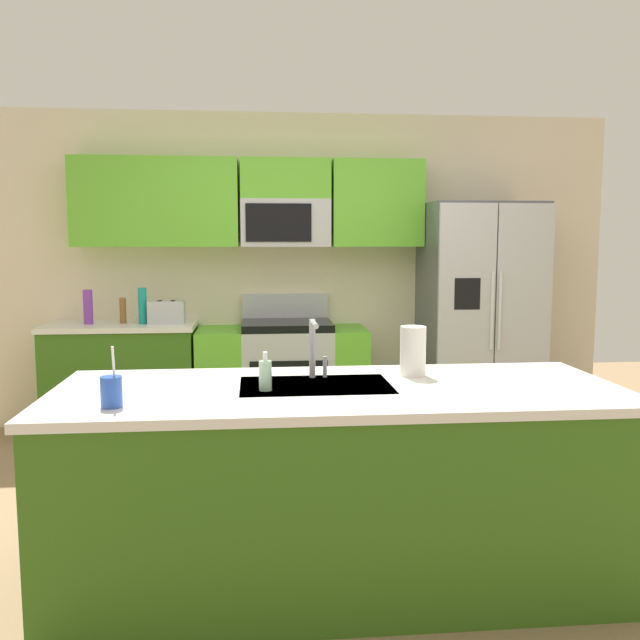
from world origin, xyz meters
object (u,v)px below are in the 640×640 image
toaster (167,312)px  bottle_purple (88,307)px  refrigerator (479,317)px  sink_faucet (314,343)px  soap_dispenser (265,375)px  bottle_teal (143,306)px  drink_cup_blue (111,391)px  pepper_mill (123,311)px  range_oven (282,377)px  paper_towel_roll (413,351)px

toaster → bottle_purple: bottle_purple is taller
refrigerator → sink_faucet: 2.71m
soap_dispenser → sink_faucet: bearing=44.7°
bottle_teal → soap_dispenser: bottle_teal is taller
drink_cup_blue → soap_dispenser: (0.60, 0.24, 0.01)m
bottle_teal → drink_cup_blue: bottle_teal is taller
bottle_teal → sink_faucet: bearing=-62.8°
refrigerator → bottle_purple: 3.13m
pepper_mill → bottle_teal: bottle_teal is taller
range_oven → bottle_purple: 1.62m
sink_faucet → drink_cup_blue: bearing=-150.6°
refrigerator → sink_faucet: bearing=-125.1°
bottle_purple → sink_faucet: bearing=-55.2°
range_oven → sink_faucet: (0.06, -2.29, 0.62)m
bottle_teal → sink_faucet: bottle_teal is taller
soap_dispenser → pepper_mill: bearing=113.2°
toaster → sink_faucet: (0.97, -2.24, 0.08)m
range_oven → toaster: (-0.91, -0.05, 0.55)m
bottle_purple → paper_towel_roll: (2.05, -2.24, -0.01)m
soap_dispenser → paper_towel_roll: bearing=19.6°
range_oven → soap_dispenser: 2.58m
sink_faucet → drink_cup_blue: (-0.84, -0.47, -0.11)m
pepper_mill → soap_dispenser: (1.08, -2.52, -0.03)m
pepper_mill → bottle_teal: (0.16, -0.05, 0.04)m
refrigerator → pepper_mill: (-2.87, 0.07, 0.08)m
refrigerator → drink_cup_blue: (-2.39, -2.69, 0.04)m
toaster → range_oven: bearing=3.3°
bottle_purple → range_oven: bearing=1.0°
refrigerator → toaster: 2.52m
toaster → paper_towel_roll: bearing=-56.9°
refrigerator → drink_cup_blue: size_ratio=7.64×
sink_faucet → pepper_mill: bearing=119.8°
pepper_mill → sink_faucet: 2.64m
drink_cup_blue → soap_dispenser: size_ratio=1.42×
pepper_mill → bottle_purple: (-0.26, -0.02, 0.03)m
bottle_teal → refrigerator: bearing=-0.3°
toaster → paper_towel_roll: size_ratio=1.17×
pepper_mill → refrigerator: bearing=-1.4°
toaster → drink_cup_blue: drink_cup_blue is taller
range_oven → bottle_teal: 1.25m
toaster → paper_towel_roll: (1.45, -2.21, 0.03)m
range_oven → bottle_purple: (-1.51, -0.03, 0.59)m
pepper_mill → paper_towel_roll: 2.89m
pepper_mill → soap_dispenser: size_ratio=1.18×
bottle_purple → bottle_teal: 0.42m
bottle_purple → sink_faucet: size_ratio=0.95×
toaster → sink_faucet: 2.44m
sink_faucet → paper_towel_roll: size_ratio=1.17×
toaster → paper_towel_roll: paper_towel_roll is taller
soap_dispenser → drink_cup_blue: bearing=-158.2°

